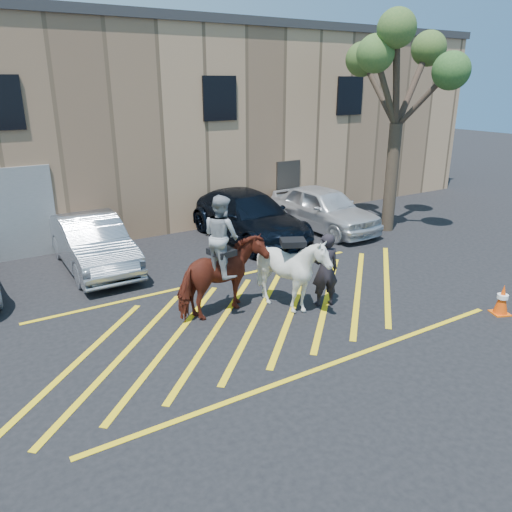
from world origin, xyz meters
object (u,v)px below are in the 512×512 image
car_white_suv (324,208)px  mounted_bay (222,268)px  saddled_white (292,272)px  handler (325,270)px  traffic_cone (502,299)px  tree (401,64)px  car_silver_sedan (92,243)px  car_blue_suv (248,216)px

car_white_suv → mounted_bay: 7.80m
car_white_suv → saddled_white: saddled_white is taller
handler → traffic_cone: 4.16m
saddled_white → tree: 9.17m
handler → tree: (6.12, 3.87, 4.78)m
car_silver_sedan → traffic_cone: (7.28, -8.11, -0.40)m
car_silver_sedan → mounted_bay: size_ratio=1.63×
car_white_suv → tree: 5.43m
tree → saddled_white: bearing=-152.2°
car_blue_suv → saddled_white: saddled_white is taller
saddled_white → handler: bearing=-14.0°
handler → mounted_bay: bearing=-3.4°
mounted_bay → tree: 10.06m
car_blue_suv → handler: bearing=-103.1°
car_blue_suv → saddled_white: size_ratio=2.50×
car_blue_suv → mounted_bay: 5.91m
car_white_suv → handler: 6.63m
mounted_bay → tree: tree is taller
car_white_suv → saddled_white: size_ratio=2.09×
saddled_white → car_blue_suv: bearing=69.4°
traffic_cone → saddled_white: bearing=145.4°
car_blue_suv → tree: (4.92, -1.71, 4.88)m
car_blue_suv → car_white_suv: 2.99m
mounted_bay → saddled_white: size_ratio=1.28×
mounted_bay → traffic_cone: mounted_bay is taller
traffic_cone → tree: 8.86m
tree → traffic_cone: bearing=-114.3°
handler → mounted_bay: size_ratio=0.64×
handler → traffic_cone: (3.22, -2.58, -0.55)m
car_silver_sedan → car_blue_suv: size_ratio=0.83×
car_blue_suv → handler: (-1.20, -5.59, 0.10)m
car_blue_suv → traffic_cone: 8.43m
car_white_suv → handler: handler is taller
handler → car_blue_suv: bearing=-85.4°
car_blue_suv → car_white_suv: (2.96, -0.43, -0.02)m
mounted_bay → saddled_white: bearing=-23.4°
car_silver_sedan → car_white_suv: size_ratio=1.00×
car_blue_suv → car_white_suv: bearing=-9.1°
car_silver_sedan → traffic_cone: 10.91m
handler → mounted_bay: mounted_bay is taller
car_blue_suv → car_silver_sedan: bearing=179.7°
car_blue_suv → handler: size_ratio=3.05×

